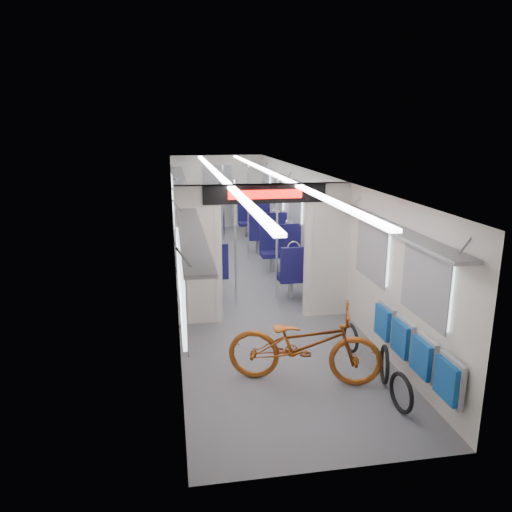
# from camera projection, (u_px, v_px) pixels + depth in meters

# --- Properties ---
(carriage) EXTENTS (12.00, 12.02, 2.31)m
(carriage) POSITION_uv_depth(u_px,v_px,m) (248.00, 214.00, 9.90)
(carriage) COLOR #515456
(carriage) RESTS_ON ground
(bicycle) EXTENTS (2.08, 1.27, 1.03)m
(bicycle) POSITION_uv_depth(u_px,v_px,m) (304.00, 344.00, 6.36)
(bicycle) COLOR #974816
(bicycle) RESTS_ON ground
(flip_bench) EXTENTS (0.12, 2.10, 0.50)m
(flip_bench) POSITION_uv_depth(u_px,v_px,m) (413.00, 348.00, 6.11)
(flip_bench) COLOR gray
(flip_bench) RESTS_ON carriage
(bike_hoop_a) EXTENTS (0.10, 0.49, 0.48)m
(bike_hoop_a) POSITION_uv_depth(u_px,v_px,m) (401.00, 395.00, 5.74)
(bike_hoop_a) COLOR black
(bike_hoop_a) RESTS_ON ground
(bike_hoop_b) EXTENTS (0.18, 0.51, 0.51)m
(bike_hoop_b) POSITION_uv_depth(u_px,v_px,m) (384.00, 366.00, 6.39)
(bike_hoop_b) COLOR black
(bike_hoop_b) RESTS_ON ground
(bike_hoop_c) EXTENTS (0.11, 0.44, 0.44)m
(bike_hoop_c) POSITION_uv_depth(u_px,v_px,m) (350.00, 339.00, 7.27)
(bike_hoop_c) COLOR black
(bike_hoop_c) RESTS_ON ground
(seat_bay_near_left) EXTENTS (0.95, 2.28, 1.16)m
(seat_bay_near_left) POSITION_uv_depth(u_px,v_px,m) (200.00, 255.00, 10.53)
(seat_bay_near_left) COLOR #120E40
(seat_bay_near_left) RESTS_ON ground
(seat_bay_near_right) EXTENTS (0.95, 2.27, 1.16)m
(seat_bay_near_right) POSITION_uv_depth(u_px,v_px,m) (291.00, 256.00, 10.38)
(seat_bay_near_right) COLOR #120E40
(seat_bay_near_right) RESTS_ON ground
(seat_bay_far_left) EXTENTS (0.88, 1.92, 1.05)m
(seat_bay_far_left) POSITION_uv_depth(u_px,v_px,m) (193.00, 230.00, 13.25)
(seat_bay_far_left) COLOR #120E40
(seat_bay_far_left) RESTS_ON ground
(seat_bay_far_right) EXTENTS (0.96, 2.32, 1.18)m
(seat_bay_far_right) POSITION_uv_depth(u_px,v_px,m) (260.00, 223.00, 13.85)
(seat_bay_far_right) COLOR #120E40
(seat_bay_far_right) RESTS_ON ground
(stanchion_near_left) EXTENTS (0.04, 0.04, 2.30)m
(stanchion_near_left) POSITION_uv_depth(u_px,v_px,m) (236.00, 244.00, 8.93)
(stanchion_near_left) COLOR silver
(stanchion_near_left) RESTS_ON ground
(stanchion_near_right) EXTENTS (0.04, 0.04, 2.30)m
(stanchion_near_right) POSITION_uv_depth(u_px,v_px,m) (277.00, 240.00, 9.26)
(stanchion_near_right) COLOR silver
(stanchion_near_right) RESTS_ON ground
(stanchion_far_left) EXTENTS (0.04, 0.04, 2.30)m
(stanchion_far_left) POSITION_uv_depth(u_px,v_px,m) (224.00, 214.00, 11.92)
(stanchion_far_left) COLOR silver
(stanchion_far_left) RESTS_ON ground
(stanchion_far_right) EXTENTS (0.04, 0.04, 2.30)m
(stanchion_far_right) POSITION_uv_depth(u_px,v_px,m) (248.00, 213.00, 12.10)
(stanchion_far_right) COLOR silver
(stanchion_far_right) RESTS_ON ground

